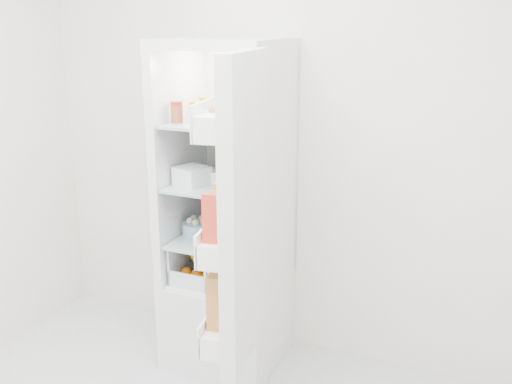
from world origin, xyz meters
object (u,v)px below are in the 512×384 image
at_px(refrigerator, 231,247).
at_px(mushroom_bowl, 197,229).
at_px(red_cabbage, 230,221).
at_px(fridge_door, 240,218).

relative_size(refrigerator, mushroom_bowl, 11.18).
bearing_deg(refrigerator, red_cabbage, -70.92).
relative_size(refrigerator, red_cabbage, 10.53).
bearing_deg(red_cabbage, mushroom_bowl, -155.41).
bearing_deg(fridge_door, red_cabbage, 19.60).
bearing_deg(fridge_door, mushroom_bowl, 34.03).
xyz_separation_m(mushroom_bowl, fridge_door, (0.51, -0.53, 0.31)).
relative_size(red_cabbage, mushroom_bowl, 1.06).
xyz_separation_m(red_cabbage, fridge_door, (0.34, -0.61, 0.26)).
height_order(mushroom_bowl, fridge_door, fridge_door).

